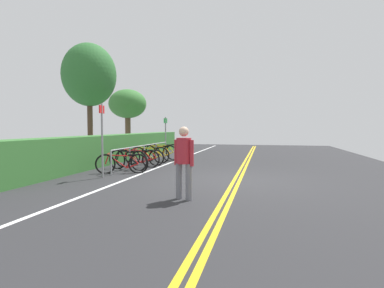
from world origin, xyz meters
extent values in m
cube|color=#2B2B2D|center=(0.00, 0.00, -0.03)|extent=(36.46, 12.02, 0.05)
cube|color=gold|center=(0.00, -0.08, 0.00)|extent=(32.81, 0.10, 0.00)
cube|color=gold|center=(0.00, 0.08, 0.00)|extent=(32.81, 0.10, 0.00)
cube|color=white|center=(0.00, 3.20, 0.00)|extent=(32.81, 0.12, 0.00)
cylinder|color=#9EA0A5|center=(-0.02, 4.01, 0.40)|extent=(0.05, 0.05, 0.80)
cylinder|color=#9EA0A5|center=(1.38, 4.01, 0.40)|extent=(0.05, 0.05, 0.80)
cylinder|color=#9EA0A5|center=(2.78, 4.01, 0.40)|extent=(0.05, 0.05, 0.80)
cylinder|color=#9EA0A5|center=(4.18, 4.01, 0.40)|extent=(0.05, 0.05, 0.80)
cylinder|color=#9EA0A5|center=(5.58, 4.01, 0.40)|extent=(0.05, 0.05, 0.80)
cylinder|color=#9EA0A5|center=(2.78, 4.01, 0.80)|extent=(5.60, 0.04, 0.04)
torus|color=black|center=(0.31, 4.40, 0.31)|extent=(0.28, 0.66, 0.68)
torus|color=black|center=(0.67, 3.37, 0.31)|extent=(0.28, 0.66, 0.68)
cylinder|color=red|center=(0.44, 4.02, 0.39)|extent=(0.24, 0.60, 0.47)
cylinder|color=red|center=(0.47, 3.95, 0.59)|extent=(0.28, 0.71, 0.07)
cylinder|color=red|center=(0.57, 3.67, 0.38)|extent=(0.09, 0.18, 0.42)
cylinder|color=red|center=(0.61, 3.55, 0.24)|extent=(0.16, 0.38, 0.17)
cylinder|color=red|center=(0.63, 3.49, 0.45)|extent=(0.12, 0.26, 0.29)
cylinder|color=red|center=(0.33, 4.35, 0.46)|extent=(0.08, 0.15, 0.31)
cube|color=black|center=(0.59, 3.60, 0.61)|extent=(0.14, 0.22, 0.05)
cylinder|color=red|center=(0.34, 4.30, 0.66)|extent=(0.44, 0.18, 0.03)
torus|color=black|center=(1.43, 4.54, 0.34)|extent=(0.22, 0.74, 0.75)
torus|color=black|center=(1.21, 3.59, 0.34)|extent=(0.22, 0.74, 0.75)
cylinder|color=black|center=(1.35, 4.18, 0.43)|extent=(0.16, 0.55, 0.51)
cylinder|color=black|center=(1.33, 4.12, 0.65)|extent=(0.18, 0.65, 0.07)
cylinder|color=black|center=(1.27, 3.86, 0.41)|extent=(0.07, 0.16, 0.46)
cylinder|color=black|center=(1.25, 3.75, 0.27)|extent=(0.11, 0.35, 0.19)
cylinder|color=black|center=(1.24, 3.69, 0.49)|extent=(0.09, 0.24, 0.31)
cylinder|color=black|center=(1.42, 4.49, 0.51)|extent=(0.06, 0.14, 0.34)
cube|color=black|center=(1.26, 3.80, 0.67)|extent=(0.12, 0.21, 0.05)
cylinder|color=black|center=(1.41, 4.44, 0.72)|extent=(0.45, 0.13, 0.03)
torus|color=black|center=(2.01, 4.55, 0.33)|extent=(0.10, 0.72, 0.71)
torus|color=black|center=(2.07, 3.46, 0.33)|extent=(0.10, 0.72, 0.71)
cylinder|color=red|center=(2.03, 4.14, 0.41)|extent=(0.07, 0.62, 0.49)
cylinder|color=red|center=(2.04, 4.07, 0.62)|extent=(0.08, 0.74, 0.07)
cylinder|color=red|center=(2.05, 3.77, 0.39)|extent=(0.05, 0.18, 0.44)
cylinder|color=red|center=(2.06, 3.65, 0.25)|extent=(0.06, 0.40, 0.18)
cylinder|color=red|center=(2.07, 3.58, 0.47)|extent=(0.05, 0.27, 0.30)
cylinder|color=red|center=(2.01, 4.50, 0.48)|extent=(0.04, 0.15, 0.32)
cube|color=black|center=(2.06, 3.70, 0.64)|extent=(0.09, 0.20, 0.05)
cylinder|color=red|center=(2.01, 4.44, 0.69)|extent=(0.46, 0.06, 0.03)
torus|color=black|center=(2.72, 4.50, 0.31)|extent=(0.06, 0.67, 0.67)
torus|color=black|center=(2.72, 3.47, 0.31)|extent=(0.06, 0.67, 0.67)
cylinder|color=red|center=(2.72, 4.12, 0.38)|extent=(0.04, 0.59, 0.46)
cylinder|color=red|center=(2.72, 4.05, 0.58)|extent=(0.04, 0.70, 0.07)
cylinder|color=red|center=(2.72, 3.77, 0.37)|extent=(0.04, 0.17, 0.41)
cylinder|color=red|center=(2.72, 3.65, 0.24)|extent=(0.04, 0.37, 0.17)
cylinder|color=red|center=(2.72, 3.59, 0.44)|extent=(0.04, 0.25, 0.28)
cylinder|color=red|center=(2.72, 4.45, 0.45)|extent=(0.04, 0.14, 0.30)
cube|color=black|center=(2.72, 3.70, 0.60)|extent=(0.08, 0.20, 0.05)
cylinder|color=red|center=(2.72, 4.40, 0.65)|extent=(0.46, 0.03, 0.03)
torus|color=black|center=(3.48, 4.59, 0.33)|extent=(0.12, 0.72, 0.72)
torus|color=black|center=(3.58, 3.55, 0.33)|extent=(0.12, 0.72, 0.72)
cylinder|color=yellow|center=(3.52, 4.20, 0.41)|extent=(0.09, 0.60, 0.49)
cylinder|color=yellow|center=(3.53, 4.14, 0.63)|extent=(0.10, 0.71, 0.07)
cylinder|color=yellow|center=(3.55, 3.85, 0.40)|extent=(0.05, 0.17, 0.44)
cylinder|color=yellow|center=(3.56, 3.74, 0.26)|extent=(0.07, 0.38, 0.18)
cylinder|color=yellow|center=(3.57, 3.67, 0.47)|extent=(0.06, 0.26, 0.30)
cylinder|color=yellow|center=(3.49, 4.54, 0.49)|extent=(0.05, 0.14, 0.33)
cube|color=black|center=(3.56, 3.78, 0.64)|extent=(0.10, 0.21, 0.05)
cylinder|color=yellow|center=(3.49, 4.49, 0.70)|extent=(0.46, 0.07, 0.03)
torus|color=black|center=(4.35, 4.43, 0.35)|extent=(0.13, 0.76, 0.76)
torus|color=black|center=(4.24, 3.37, 0.35)|extent=(0.13, 0.76, 0.76)
cylinder|color=orange|center=(4.31, 4.03, 0.44)|extent=(0.10, 0.61, 0.52)
cylinder|color=orange|center=(4.31, 3.96, 0.67)|extent=(0.11, 0.73, 0.07)
cylinder|color=orange|center=(4.28, 3.67, 0.42)|extent=(0.05, 0.18, 0.47)
cylinder|color=orange|center=(4.26, 3.55, 0.27)|extent=(0.08, 0.39, 0.19)
cylinder|color=orange|center=(4.26, 3.48, 0.50)|extent=(0.06, 0.27, 0.32)
cylinder|color=orange|center=(4.35, 4.38, 0.52)|extent=(0.05, 0.14, 0.35)
cube|color=black|center=(4.27, 3.60, 0.68)|extent=(0.10, 0.21, 0.05)
cylinder|color=orange|center=(4.34, 4.33, 0.74)|extent=(0.46, 0.07, 0.03)
torus|color=black|center=(5.11, 4.52, 0.36)|extent=(0.12, 0.77, 0.77)
torus|color=black|center=(5.02, 3.45, 0.36)|extent=(0.12, 0.77, 0.77)
cylinder|color=yellow|center=(5.08, 4.12, 0.45)|extent=(0.09, 0.62, 0.53)
cylinder|color=yellow|center=(5.07, 4.05, 0.68)|extent=(0.10, 0.74, 0.07)
cylinder|color=yellow|center=(5.05, 3.75, 0.43)|extent=(0.05, 0.18, 0.47)
cylinder|color=yellow|center=(5.04, 3.63, 0.28)|extent=(0.07, 0.39, 0.19)
cylinder|color=yellow|center=(5.03, 3.56, 0.51)|extent=(0.06, 0.27, 0.33)
cylinder|color=yellow|center=(5.11, 4.47, 0.53)|extent=(0.05, 0.15, 0.35)
cube|color=black|center=(5.04, 3.68, 0.69)|extent=(0.10, 0.21, 0.05)
cylinder|color=yellow|center=(5.10, 4.42, 0.75)|extent=(0.46, 0.07, 0.03)
cylinder|color=slate|center=(-2.63, 1.02, 0.39)|extent=(0.14, 0.14, 0.77)
cylinder|color=slate|center=(-2.72, 0.78, 0.39)|extent=(0.14, 0.14, 0.77)
cylinder|color=#B22633|center=(-2.67, 0.90, 1.05)|extent=(0.32, 0.32, 0.55)
sphere|color=beige|center=(-2.67, 0.90, 1.46)|extent=(0.21, 0.21, 0.21)
cylinder|color=#B22633|center=(-2.60, 1.09, 1.01)|extent=(0.09, 0.09, 0.55)
cylinder|color=#B22633|center=(-2.75, 0.71, 1.01)|extent=(0.09, 0.09, 0.55)
cylinder|color=gray|center=(-0.51, 4.04, 1.13)|extent=(0.06, 0.06, 2.27)
cube|color=red|center=(-0.51, 4.04, 2.09)|extent=(0.36, 0.07, 0.24)
cylinder|color=gray|center=(5.99, 4.15, 1.03)|extent=(0.06, 0.06, 2.05)
cube|color=#198C33|center=(5.99, 4.15, 1.87)|extent=(0.36, 0.07, 0.24)
cube|color=#387533|center=(4.28, 5.82, 0.60)|extent=(14.60, 1.00, 1.20)
cylinder|color=#473323|center=(4.38, 7.44, 1.35)|extent=(0.25, 0.25, 2.70)
ellipsoid|color=#2D6B30|center=(4.38, 7.44, 4.05)|extent=(2.55, 2.55, 2.99)
cylinder|color=brown|center=(9.64, 7.92, 1.11)|extent=(0.35, 0.35, 2.22)
ellipsoid|color=#387533|center=(9.64, 7.92, 3.06)|extent=(2.43, 2.43, 1.87)
camera|label=1|loc=(-8.99, -0.76, 1.55)|focal=28.81mm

